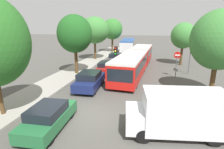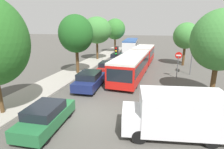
{
  "view_description": "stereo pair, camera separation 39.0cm",
  "coord_description": "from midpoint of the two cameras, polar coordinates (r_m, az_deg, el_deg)",
  "views": [
    {
      "loc": [
        3.55,
        -9.42,
        5.41
      ],
      "look_at": [
        0.2,
        5.35,
        1.2
      ],
      "focal_mm": 28.0,
      "sensor_mm": 36.0,
      "label": 1
    },
    {
      "loc": [
        3.93,
        -9.33,
        5.41
      ],
      "look_at": [
        0.2,
        5.35,
        1.2
      ],
      "focal_mm": 28.0,
      "sensor_mm": 36.0,
      "label": 2
    }
  ],
  "objects": [
    {
      "name": "kerb_strip_left",
      "position": [
        26.6,
        -6.66,
        3.85
      ],
      "size": [
        3.2,
        39.9,
        0.14
      ],
      "primitive_type": "cube",
      "color": "#9E998E",
      "rests_on": "ground"
    },
    {
      "name": "articulated_bus",
      "position": [
        22.05,
        8.85,
        4.93
      ],
      "size": [
        3.68,
        16.76,
        2.47
      ],
      "rotation": [
        0.0,
        0.0,
        -1.64
      ],
      "color": "red",
      "rests_on": "ground"
    },
    {
      "name": "tree_right_mid",
      "position": [
        26.54,
        23.38,
        11.5
      ],
      "size": [
        3.37,
        3.37,
        5.91
      ],
      "color": "#51381E",
      "rests_on": "ground"
    },
    {
      "name": "queued_car_green",
      "position": [
        10.31,
        -19.68,
        -12.68
      ],
      "size": [
        1.86,
        4.01,
        1.37
      ],
      "rotation": [
        0.0,
        0.0,
        1.62
      ],
      "color": "#236638",
      "rests_on": "ground"
    },
    {
      "name": "no_entry_sign",
      "position": [
        19.71,
        21.31,
        4.14
      ],
      "size": [
        0.7,
        0.08,
        2.82
      ],
      "rotation": [
        0.0,
        0.0,
        -1.57
      ],
      "color": "#56595E",
      "rests_on": "ground"
    },
    {
      "name": "tree_right_near",
      "position": [
        15.09,
        32.41,
        9.35
      ],
      "size": [
        4.06,
        4.06,
        6.63
      ],
      "color": "#51381E",
      "rests_on": "ground"
    },
    {
      "name": "traffic_light",
      "position": [
        18.17,
        2.12,
        6.3
      ],
      "size": [
        0.38,
        0.4,
        3.4
      ],
      "rotation": [
        0.0,
        0.0,
        -1.88
      ],
      "color": "#56595E",
      "rests_on": "ground"
    },
    {
      "name": "white_van",
      "position": [
        9.52,
        21.53,
        -11.62
      ],
      "size": [
        5.24,
        2.68,
        2.31
      ],
      "rotation": [
        0.0,
        0.0,
        3.29
      ],
      "color": "silver",
      "rests_on": "ground"
    },
    {
      "name": "tree_left_far",
      "position": [
        28.81,
        -4.58,
        14.19
      ],
      "size": [
        4.66,
        4.66,
        6.87
      ],
      "color": "#51381E",
      "rests_on": "ground"
    },
    {
      "name": "queued_car_red",
      "position": [
        20.68,
        -1.11,
        2.34
      ],
      "size": [
        1.86,
        4.01,
        1.37
      ],
      "rotation": [
        0.0,
        0.0,
        1.62
      ],
      "color": "#B21E19",
      "rests_on": "ground"
    },
    {
      "name": "ground_plane",
      "position": [
        11.45,
        -6.77,
        -12.78
      ],
      "size": [
        200.0,
        200.0,
        0.0
      ],
      "primitive_type": "plane",
      "color": "#4F4C47"
    },
    {
      "name": "queued_car_graphite",
      "position": [
        26.34,
        2.18,
        5.33
      ],
      "size": [
        2.02,
        4.35,
        1.48
      ],
      "rotation": [
        0.0,
        0.0,
        1.62
      ],
      "color": "#47474C",
      "rests_on": "ground"
    },
    {
      "name": "queued_car_navy",
      "position": [
        15.69,
        -6.58,
        -1.78
      ],
      "size": [
        2.07,
        4.46,
        1.52
      ],
      "rotation": [
        0.0,
        0.0,
        1.62
      ],
      "color": "navy",
      "rests_on": "ground"
    },
    {
      "name": "tree_left_mid",
      "position": [
        20.16,
        -11.13,
        12.85
      ],
      "size": [
        3.83,
        3.83,
        6.67
      ],
      "color": "#51381E",
      "rests_on": "ground"
    },
    {
      "name": "tree_left_distant",
      "position": [
        37.25,
        1.32,
        14.57
      ],
      "size": [
        4.18,
        4.18,
        6.92
      ],
      "color": "#51381E",
      "rests_on": "ground"
    },
    {
      "name": "city_bus_rear",
      "position": [
        39.84,
        6.43,
        9.75
      ],
      "size": [
        3.46,
        11.89,
        2.52
      ],
      "rotation": [
        0.0,
        0.0,
        1.64
      ],
      "color": "silver",
      "rests_on": "ground"
    },
    {
      "name": "direction_sign_post",
      "position": [
        21.66,
        25.26,
        6.52
      ],
      "size": [
        0.26,
        1.39,
        3.6
      ],
      "rotation": [
        0.0,
        0.0,
        3.0
      ],
      "color": "#56595E",
      "rests_on": "ground"
    }
  ]
}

